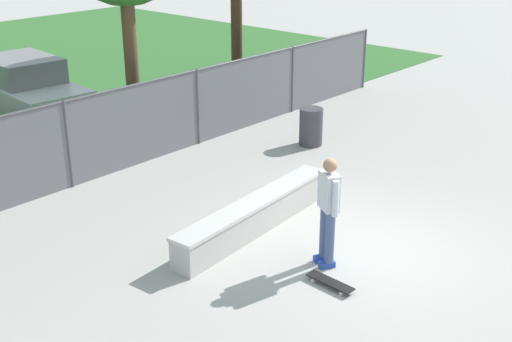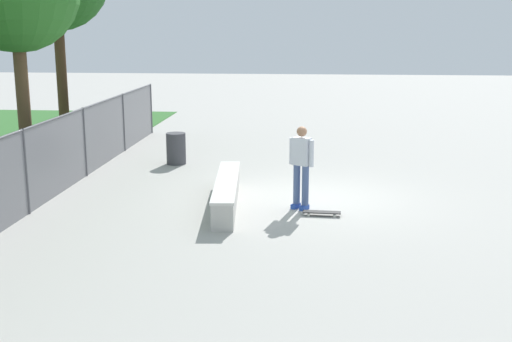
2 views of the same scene
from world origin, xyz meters
name	(u,v)px [view 2 (image 2 of 2)]	position (x,y,z in m)	size (l,w,h in m)	color
ground_plane	(313,198)	(0.00, 0.00, 0.00)	(80.00, 80.00, 0.00)	#ADAAA3
concrete_ledge	(227,192)	(-0.76, 1.93, 0.30)	(3.96, 0.81, 0.59)	#B7B5AD
skateboarder	(301,164)	(-0.89, 0.28, 1.01)	(0.41, 0.53, 1.82)	#2647A5
skateboard	(322,212)	(-1.40, -0.17, 0.07)	(0.24, 0.81, 0.09)	black
chainlink_fence	(58,152)	(0.00, 6.05, 1.00)	(17.98, 0.07, 1.83)	#4C4C51
trash_bin	(176,149)	(3.53, 3.97, 0.45)	(0.56, 0.56, 0.91)	#3F3F44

